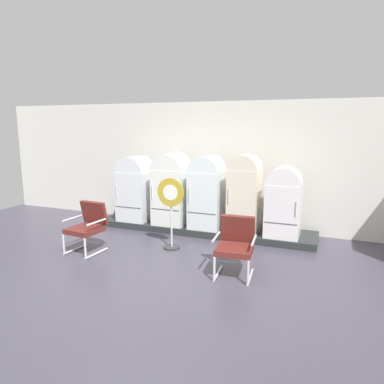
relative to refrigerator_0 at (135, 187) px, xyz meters
name	(u,v)px	position (x,y,z in m)	size (l,w,h in m)	color
ground	(134,291)	(1.68, -2.91, -0.95)	(12.00, 10.00, 0.05)	#423E4D
back_wall	(214,164)	(1.68, 0.75, 0.51)	(11.76, 0.12, 2.85)	silver
display_plinth	(205,229)	(1.68, 0.11, -0.85)	(4.75, 0.95, 0.14)	#292D2E
refrigerator_0	(135,187)	(0.00, 0.00, 0.00)	(0.70, 0.67, 1.49)	silver
refrigerator_1	(171,187)	(0.92, 0.02, 0.05)	(0.71, 0.70, 1.59)	white
refrigerator_2	(207,190)	(1.76, 0.01, 0.04)	(0.67, 0.68, 1.55)	white
refrigerator_3	(244,191)	(2.58, -0.01, 0.07)	(0.60, 0.66, 1.61)	beige
refrigerator_4	(284,200)	(3.37, -0.02, -0.05)	(0.67, 0.63, 1.39)	white
armchair_left	(88,225)	(0.06, -1.83, -0.42)	(0.66, 0.70, 0.92)	silver
armchair_right	(235,243)	(2.88, -1.85, -0.42)	(0.66, 0.70, 0.92)	silver
sign_stand	(171,212)	(1.45, -1.14, -0.21)	(0.54, 0.32, 1.37)	#2D2D30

